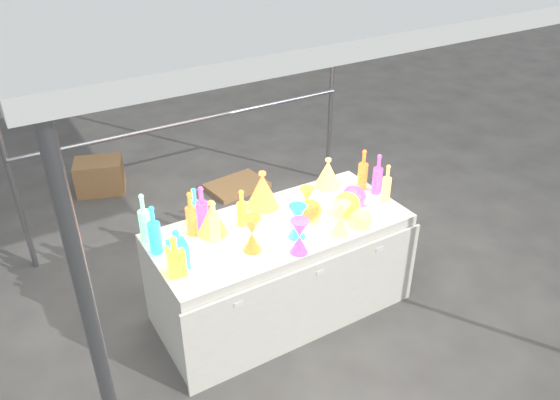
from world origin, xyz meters
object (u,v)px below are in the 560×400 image
display_table (281,269)px  hourglass_0 (252,234)px  globe_0 (347,205)px  decanter_0 (175,255)px  lampshade_0 (212,218)px  bottle_0 (194,207)px  cardboard_box_closed (100,176)px

display_table → hourglass_0: (-0.30, -0.15, 0.50)m
globe_0 → display_table: bearing=167.1°
display_table → hourglass_0: bearing=-153.6°
display_table → decanter_0: bearing=-171.3°
display_table → lampshade_0: (-0.44, 0.16, 0.50)m
bottle_0 → decanter_0: size_ratio=1.07×
cardboard_box_closed → hourglass_0: (0.36, -2.66, 0.70)m
hourglass_0 → globe_0: bearing=3.0°
display_table → decanter_0: size_ratio=6.93×
lampshade_0 → display_table: bearing=-44.3°
display_table → lampshade_0: bearing=160.3°
display_table → decanter_0: (-0.81, -0.12, 0.51)m
cardboard_box_closed → lampshade_0: (0.23, -2.35, 0.70)m
cardboard_box_closed → bottle_0: size_ratio=1.66×
display_table → lampshade_0: lampshade_0 is taller
globe_0 → hourglass_0: bearing=-177.0°
hourglass_0 → cardboard_box_closed: bearing=97.8°
lampshade_0 → cardboard_box_closed: bearing=71.0°
bottle_0 → decanter_0: bearing=-125.6°
bottle_0 → hourglass_0: 0.51m
cardboard_box_closed → bottle_0: bearing=-66.7°
display_table → cardboard_box_closed: bearing=104.9°
cardboard_box_closed → bottle_0: (0.17, -2.19, 0.72)m
lampshade_0 → bottle_0: bearing=84.3°
cardboard_box_closed → globe_0: (1.15, -2.62, 0.65)m
lampshade_0 → hourglass_0: bearing=-91.0°
hourglass_0 → bottle_0: bearing=112.0°
display_table → cardboard_box_closed: 2.60m
hourglass_0 → globe_0: (0.79, 0.04, -0.05)m
bottle_0 → decanter_0: (-0.32, -0.44, -0.01)m
globe_0 → lampshade_0: size_ratio=0.74×
decanter_0 → hourglass_0: size_ratio=1.07×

